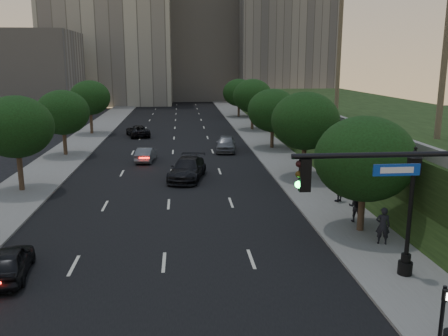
{
  "coord_description": "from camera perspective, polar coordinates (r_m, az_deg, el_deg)",
  "views": [
    {
      "loc": [
        0.92,
        -15.18,
        8.9
      ],
      "look_at": [
        3.04,
        8.34,
        3.6
      ],
      "focal_mm": 38.0,
      "sensor_mm": 36.0,
      "label": 1
    }
  ],
  "objects": [
    {
      "name": "pedestrian_b",
      "position": [
        27.5,
        15.6,
        -4.49
      ],
      "size": [
        1.05,
        0.97,
        1.73
      ],
      "primitive_type": "imported",
      "rotation": [
        0.0,
        0.0,
        2.65
      ],
      "color": "black",
      "rests_on": "sidewalk_right"
    },
    {
      "name": "tree_left_b",
      "position": [
        35.29,
        -23.73,
        4.55
      ],
      "size": [
        5.0,
        5.0,
        6.71
      ],
      "color": "#38281C",
      "rests_on": "ground"
    },
    {
      "name": "office_block_filler",
      "position": [
        89.35,
        -23.1,
        10.44
      ],
      "size": [
        18.0,
        16.0,
        14.0
      ],
      "primitive_type": "cube",
      "color": "#9B968E",
      "rests_on": "ground"
    },
    {
      "name": "ground",
      "position": [
        17.62,
        -7.8,
        -17.82
      ],
      "size": [
        160.0,
        160.0,
        0.0
      ],
      "primitive_type": "plane",
      "color": "black",
      "rests_on": "ground"
    },
    {
      "name": "office_block_left",
      "position": [
        108.44,
        -13.6,
        16.07
      ],
      "size": [
        26.0,
        20.0,
        32.0
      ],
      "primitive_type": "cube",
      "color": "#9A9886",
      "rests_on": "ground"
    },
    {
      "name": "tree_left_c",
      "position": [
        47.75,
        -18.84,
        6.34
      ],
      "size": [
        5.0,
        5.0,
        6.34
      ],
      "color": "#38281C",
      "rests_on": "ground"
    },
    {
      "name": "tree_right_e",
      "position": [
        77.9,
        1.79,
        9.05
      ],
      "size": [
        5.2,
        5.2,
        6.24
      ],
      "color": "#38281C",
      "rests_on": "ground"
    },
    {
      "name": "office_block_right",
      "position": [
        113.91,
        6.85,
        17.15
      ],
      "size": [
        20.0,
        22.0,
        36.0
      ],
      "primitive_type": "cube",
      "color": "slate",
      "rests_on": "ground"
    },
    {
      "name": "sedan_far_left",
      "position": [
        58.82,
        -10.33,
        4.42
      ],
      "size": [
        3.5,
        5.39,
        1.38
      ],
      "primitive_type": "imported",
      "rotation": [
        0.0,
        0.0,
        3.4
      ],
      "color": "black",
      "rests_on": "ground"
    },
    {
      "name": "sedan_near_right",
      "position": [
        36.68,
        -4.43,
        -0.11
      ],
      "size": [
        3.45,
        6.01,
        1.64
      ],
      "primitive_type": "imported",
      "rotation": [
        0.0,
        0.0,
        -0.21
      ],
      "color": "black",
      "rests_on": "ground"
    },
    {
      "name": "tree_right_b",
      "position": [
        36.67,
        9.75,
        5.6
      ],
      "size": [
        5.2,
        5.2,
        6.74
      ],
      "color": "#38281C",
      "rests_on": "ground"
    },
    {
      "name": "office_block_mid",
      "position": [
        117.36,
        -2.76,
        14.64
      ],
      "size": [
        22.0,
        18.0,
        26.0
      ],
      "primitive_type": "cube",
      "color": "#9B968E",
      "rests_on": "ground"
    },
    {
      "name": "pedestrian_signal",
      "position": [
        16.01,
        24.86,
        -15.87
      ],
      "size": [
        0.3,
        0.33,
        2.5
      ],
      "color": "black",
      "rests_on": "ground"
    },
    {
      "name": "sedan_mid_left",
      "position": [
        43.78,
        -9.37,
        1.63
      ],
      "size": [
        1.85,
        4.11,
        1.31
      ],
      "primitive_type": "imported",
      "rotation": [
        0.0,
        0.0,
        3.02
      ],
      "color": "#56595D",
      "rests_on": "ground"
    },
    {
      "name": "embankment",
      "position": [
        48.54,
        20.69,
        3.66
      ],
      "size": [
        18.0,
        90.0,
        4.0
      ],
      "primitive_type": "cube",
      "color": "black",
      "rests_on": "ground"
    },
    {
      "name": "sidewalk_right",
      "position": [
        46.97,
        6.4,
        1.74
      ],
      "size": [
        4.5,
        140.0,
        0.15
      ],
      "primitive_type": "cube",
      "color": "slate",
      "rests_on": "ground"
    },
    {
      "name": "pedestrian_c",
      "position": [
        31.08,
        13.72,
        -2.36
      ],
      "size": [
        1.11,
        0.95,
        1.79
      ],
      "primitive_type": "imported",
      "rotation": [
        0.0,
        0.0,
        3.75
      ],
      "color": "black",
      "rests_on": "sidewalk_right"
    },
    {
      "name": "tree_right_c",
      "position": [
        49.32,
        5.88,
        6.91
      ],
      "size": [
        5.2,
        5.2,
        6.24
      ],
      "color": "#38281C",
      "rests_on": "ground"
    },
    {
      "name": "tree_right_a",
      "position": [
        25.47,
        16.57,
        1.08
      ],
      "size": [
        5.2,
        5.2,
        6.24
      ],
      "color": "#38281C",
      "rests_on": "ground"
    },
    {
      "name": "traffic_signal_mast",
      "position": [
        15.7,
        23.48,
        -7.89
      ],
      "size": [
        5.68,
        0.56,
        7.0
      ],
      "color": "black",
      "rests_on": "ground"
    },
    {
      "name": "road_surface",
      "position": [
        46.05,
        -6.2,
        1.45
      ],
      "size": [
        16.0,
        140.0,
        0.02
      ],
      "primitive_type": "cube",
      "color": "black",
      "rests_on": "ground"
    },
    {
      "name": "street_lamp",
      "position": [
        20.99,
        21.41,
        -5.62
      ],
      "size": [
        0.64,
        0.64,
        5.62
      ],
      "color": "black",
      "rests_on": "ground"
    },
    {
      "name": "sedan_near_left",
      "position": [
        22.2,
        -24.5,
        -10.25
      ],
      "size": [
        2.12,
        4.22,
        1.38
      ],
      "primitive_type": "imported",
      "rotation": [
        0.0,
        0.0,
        3.27
      ],
      "color": "black",
      "rests_on": "ground"
    },
    {
      "name": "parapet_wall",
      "position": [
        45.2,
        11.11,
        6.64
      ],
      "size": [
        0.35,
        90.0,
        0.7
      ],
      "primitive_type": "cube",
      "color": "slate",
      "rests_on": "embankment"
    },
    {
      "name": "sedan_far_right",
      "position": [
        48.08,
        0.23,
        2.98
      ],
      "size": [
        2.5,
        5.02,
        1.64
      ],
      "primitive_type": "imported",
      "rotation": [
        0.0,
        0.0,
        -0.12
      ],
      "color": "slate",
      "rests_on": "ground"
    },
    {
      "name": "pedestrian_a",
      "position": [
        24.56,
        18.57,
        -6.59
      ],
      "size": [
        0.78,
        0.62,
        1.87
      ],
      "primitive_type": "imported",
      "rotation": [
        0.0,
        0.0,
        2.85
      ],
      "color": "black",
      "rests_on": "sidewalk_right"
    },
    {
      "name": "sidewalk_left",
      "position": [
        47.36,
        -18.7,
        1.24
      ],
      "size": [
        4.5,
        140.0,
        0.15
      ],
      "primitive_type": "cube",
      "color": "slate",
      "rests_on": "ground"
    },
    {
      "name": "tree_left_d",
      "position": [
        61.36,
        -15.84,
        8.14
      ],
      "size": [
        5.0,
        5.0,
        6.71
      ],
      "color": "#38281C",
      "rests_on": "ground"
    },
    {
      "name": "tree_right_d",
      "position": [
        63.03,
        3.45,
        8.64
      ],
      "size": [
        5.2,
        5.2,
        6.74
      ],
      "color": "#38281C",
      "rests_on": "ground"
    }
  ]
}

